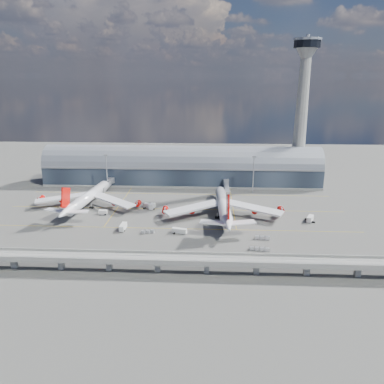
{
  "coord_description": "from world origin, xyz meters",
  "views": [
    {
      "loc": [
        20.82,
        -190.61,
        76.4
      ],
      "look_at": [
        10.81,
        10.0,
        14.0
      ],
      "focal_mm": 35.0,
      "sensor_mm": 36.0,
      "label": 1
    }
  ],
  "objects_px": {
    "service_truck_1": "(103,212)",
    "service_truck_4": "(152,206)",
    "airliner_right": "(223,207)",
    "control_tower": "(301,113)",
    "service_truck_0": "(123,227)",
    "cargo_train_0": "(148,232)",
    "airliner_left": "(87,198)",
    "service_truck_3": "(310,219)",
    "cargo_train_2": "(262,238)",
    "floodlight_mast_right": "(253,174)",
    "service_truck_5": "(148,206)",
    "floodlight_mast_left": "(107,172)",
    "service_truck_2": "(179,231)",
    "cargo_train_1": "(260,249)"
  },
  "relations": [
    {
      "from": "service_truck_3",
      "to": "service_truck_4",
      "type": "bearing_deg",
      "value": -164.22
    },
    {
      "from": "control_tower",
      "to": "cargo_train_0",
      "type": "relative_size",
      "value": 14.73
    },
    {
      "from": "service_truck_5",
      "to": "service_truck_4",
      "type": "bearing_deg",
      "value": -78.01
    },
    {
      "from": "control_tower",
      "to": "service_truck_5",
      "type": "distance_m",
      "value": 129.14
    },
    {
      "from": "floodlight_mast_right",
      "to": "service_truck_5",
      "type": "bearing_deg",
      "value": -152.64
    },
    {
      "from": "service_truck_1",
      "to": "cargo_train_1",
      "type": "xyz_separation_m",
      "value": [
        84.4,
        -42.58,
        -0.58
      ]
    },
    {
      "from": "service_truck_4",
      "to": "cargo_train_2",
      "type": "height_order",
      "value": "service_truck_4"
    },
    {
      "from": "service_truck_5",
      "to": "service_truck_1",
      "type": "bearing_deg",
      "value": 148.91
    },
    {
      "from": "airliner_right",
      "to": "service_truck_1",
      "type": "distance_m",
      "value": 69.17
    },
    {
      "from": "service_truck_1",
      "to": "cargo_train_0",
      "type": "xyz_separation_m",
      "value": [
        30.13,
        -25.41,
        -0.58
      ]
    },
    {
      "from": "floodlight_mast_right",
      "to": "cargo_train_1",
      "type": "xyz_separation_m",
      "value": [
        -6.06,
        -88.93,
        -12.83
      ]
    },
    {
      "from": "service_truck_3",
      "to": "service_truck_5",
      "type": "relative_size",
      "value": 1.11
    },
    {
      "from": "airliner_left",
      "to": "floodlight_mast_left",
      "type": "bearing_deg",
      "value": 90.55
    },
    {
      "from": "floodlight_mast_right",
      "to": "service_truck_5",
      "type": "xyz_separation_m",
      "value": [
        -66.37,
        -34.34,
        -12.14
      ]
    },
    {
      "from": "airliner_right",
      "to": "service_truck_3",
      "type": "xyz_separation_m",
      "value": [
        47.42,
        -4.69,
        -4.34
      ]
    },
    {
      "from": "airliner_right",
      "to": "control_tower",
      "type": "bearing_deg",
      "value": 50.34
    },
    {
      "from": "service_truck_1",
      "to": "service_truck_3",
      "type": "relative_size",
      "value": 0.68
    },
    {
      "from": "service_truck_0",
      "to": "service_truck_1",
      "type": "height_order",
      "value": "service_truck_0"
    },
    {
      "from": "service_truck_1",
      "to": "cargo_train_0",
      "type": "relative_size",
      "value": 0.68
    },
    {
      "from": "airliner_left",
      "to": "service_truck_3",
      "type": "xyz_separation_m",
      "value": [
        129.29,
        -16.86,
        -4.4
      ]
    },
    {
      "from": "airliner_left",
      "to": "airliner_right",
      "type": "height_order",
      "value": "airliner_right"
    },
    {
      "from": "floodlight_mast_right",
      "to": "control_tower",
      "type": "bearing_deg",
      "value": 38.66
    },
    {
      "from": "floodlight_mast_left",
      "to": "airliner_right",
      "type": "distance_m",
      "value": 91.7
    },
    {
      "from": "cargo_train_0",
      "to": "cargo_train_2",
      "type": "height_order",
      "value": "cargo_train_2"
    },
    {
      "from": "service_truck_0",
      "to": "service_truck_4",
      "type": "relative_size",
      "value": 1.35
    },
    {
      "from": "airliner_right",
      "to": "service_truck_4",
      "type": "distance_m",
      "value": 43.94
    },
    {
      "from": "service_truck_1",
      "to": "service_truck_2",
      "type": "xyz_separation_m",
      "value": [
        46.14,
        -24.73,
        0.04
      ]
    },
    {
      "from": "airliner_right",
      "to": "service_truck_4",
      "type": "xyz_separation_m",
      "value": [
        -42.22,
        11.34,
        -4.42
      ]
    },
    {
      "from": "service_truck_3",
      "to": "cargo_train_2",
      "type": "xyz_separation_m",
      "value": [
        -29.21,
        -25.15,
        -0.77
      ]
    },
    {
      "from": "service_truck_0",
      "to": "service_truck_5",
      "type": "height_order",
      "value": "service_truck_0"
    },
    {
      "from": "cargo_train_0",
      "to": "airliner_right",
      "type": "bearing_deg",
      "value": -41.88
    },
    {
      "from": "airliner_left",
      "to": "service_truck_2",
      "type": "bearing_deg",
      "value": -25.76
    },
    {
      "from": "cargo_train_0",
      "to": "service_truck_5",
      "type": "bearing_deg",
      "value": 24.46
    },
    {
      "from": "floodlight_mast_right",
      "to": "service_truck_3",
      "type": "relative_size",
      "value": 3.66
    },
    {
      "from": "control_tower",
      "to": "service_truck_0",
      "type": "relative_size",
      "value": 13.58
    },
    {
      "from": "airliner_left",
      "to": "cargo_train_0",
      "type": "height_order",
      "value": "airliner_left"
    },
    {
      "from": "service_truck_0",
      "to": "cargo_train_0",
      "type": "distance_m",
      "value": 14.07
    },
    {
      "from": "airliner_left",
      "to": "cargo_train_1",
      "type": "height_order",
      "value": "airliner_left"
    },
    {
      "from": "service_truck_1",
      "to": "service_truck_4",
      "type": "bearing_deg",
      "value": -69.81
    },
    {
      "from": "service_truck_0",
      "to": "floodlight_mast_left",
      "type": "bearing_deg",
      "value": 113.06
    },
    {
      "from": "service_truck_3",
      "to": "service_truck_5",
      "type": "bearing_deg",
      "value": -164.54
    },
    {
      "from": "service_truck_2",
      "to": "cargo_train_2",
      "type": "xyz_separation_m",
      "value": [
        41.09,
        -5.44,
        -0.56
      ]
    },
    {
      "from": "service_truck_3",
      "to": "service_truck_2",
      "type": "bearing_deg",
      "value": -138.43
    },
    {
      "from": "service_truck_0",
      "to": "cargo_train_2",
      "type": "xyz_separation_m",
      "value": [
        70.62,
        -8.55,
        -0.74
      ]
    },
    {
      "from": "cargo_train_2",
      "to": "control_tower",
      "type": "bearing_deg",
      "value": -27.27
    },
    {
      "from": "cargo_train_1",
      "to": "service_truck_4",
      "type": "bearing_deg",
      "value": 38.88
    },
    {
      "from": "service_truck_1",
      "to": "service_truck_3",
      "type": "distance_m",
      "value": 116.54
    },
    {
      "from": "cargo_train_0",
      "to": "service_truck_0",
      "type": "bearing_deg",
      "value": 89.68
    },
    {
      "from": "floodlight_mast_right",
      "to": "service_truck_2",
      "type": "xyz_separation_m",
      "value": [
        -44.33,
        -71.08,
        -12.22
      ]
    },
    {
      "from": "control_tower",
      "to": "service_truck_0",
      "type": "xyz_separation_m",
      "value": [
        -108.86,
        -95.98,
        -50.03
      ]
    }
  ]
}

